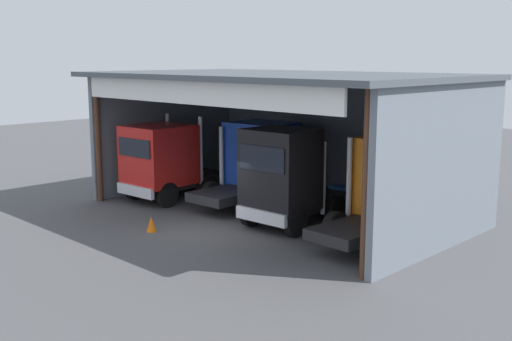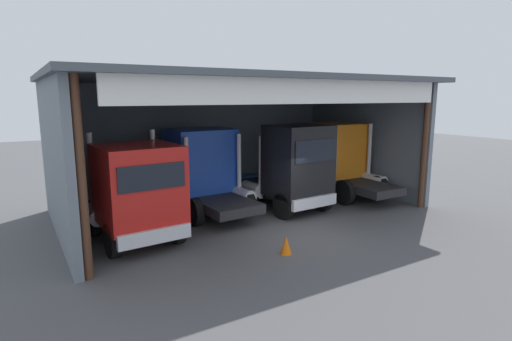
{
  "view_description": "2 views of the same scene",
  "coord_description": "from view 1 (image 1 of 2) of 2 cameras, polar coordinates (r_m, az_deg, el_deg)",
  "views": [
    {
      "loc": [
        16.3,
        -13.79,
        6.14
      ],
      "look_at": [
        0.0,
        2.81,
        1.88
      ],
      "focal_mm": 43.34,
      "sensor_mm": 36.0,
      "label": 1
    },
    {
      "loc": [
        -8.32,
        -10.83,
        4.79
      ],
      "look_at": [
        0.0,
        2.81,
        1.88
      ],
      "focal_mm": 28.45,
      "sensor_mm": 36.0,
      "label": 2
    }
  ],
  "objects": [
    {
      "name": "ground_plane",
      "position": [
        22.21,
        -5.11,
        -5.71
      ],
      "size": [
        80.0,
        80.0,
        0.0
      ],
      "primitive_type": "plane",
      "color": "#4C4C4F",
      "rests_on": "ground"
    },
    {
      "name": "workshop_shed",
      "position": [
        24.88,
        3.33,
        4.98
      ],
      "size": [
        14.81,
        8.81,
        5.56
      ],
      "color": "slate",
      "rests_on": "ground"
    },
    {
      "name": "truck_red_right_bay",
      "position": [
        26.98,
        -8.49,
        0.93
      ],
      "size": [
        2.73,
        5.06,
        3.64
      ],
      "rotation": [
        0.0,
        0.0,
        3.2
      ],
      "color": "red",
      "rests_on": "ground"
    },
    {
      "name": "truck_blue_center_left_bay",
      "position": [
        25.85,
        0.08,
        0.74
      ],
      "size": [
        2.84,
        4.7,
        3.48
      ],
      "rotation": [
        0.0,
        0.0,
        0.04
      ],
      "color": "#1E47B7",
      "rests_on": "ground"
    },
    {
      "name": "truck_black_center_right_bay",
      "position": [
        22.42,
        2.81,
        -0.65
      ],
      "size": [
        2.69,
        5.16,
        3.66
      ],
      "rotation": [
        0.0,
        0.0,
        3.19
      ],
      "color": "black",
      "rests_on": "ground"
    },
    {
      "name": "truck_orange_left_bay",
      "position": [
        21.14,
        12.44,
        -1.65
      ],
      "size": [
        2.59,
        5.05,
        3.53
      ],
      "rotation": [
        0.0,
        0.0,
        -0.03
      ],
      "color": "orange",
      "rests_on": "ground"
    },
    {
      "name": "oil_drum",
      "position": [
        25.35,
        13.11,
        -2.86
      ],
      "size": [
        0.58,
        0.58,
        0.9
      ],
      "primitive_type": "cylinder",
      "color": "#197233",
      "rests_on": "ground"
    },
    {
      "name": "tool_cart",
      "position": [
        25.45,
        7.92,
        -2.52
      ],
      "size": [
        0.9,
        0.6,
        1.0
      ],
      "primitive_type": "cube",
      "color": "#1E59A5",
      "rests_on": "ground"
    },
    {
      "name": "traffic_cone",
      "position": [
        22.46,
        -9.64,
        -4.89
      ],
      "size": [
        0.36,
        0.36,
        0.56
      ],
      "primitive_type": "cone",
      "color": "orange",
      "rests_on": "ground"
    }
  ]
}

